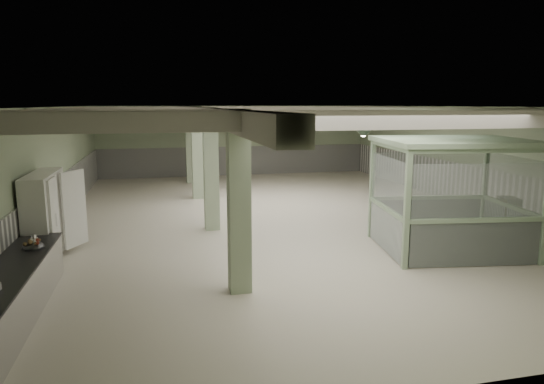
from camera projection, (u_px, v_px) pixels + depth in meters
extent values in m
plane|color=silver|center=(284.00, 217.00, 16.04)|extent=(20.00, 20.00, 0.00)
cube|color=beige|center=(285.00, 107.00, 15.40)|extent=(14.00, 20.00, 0.02)
cube|color=#A8BB96|center=(236.00, 141.00, 25.29)|extent=(14.00, 0.02, 3.60)
cube|color=#A8BB96|center=(485.00, 255.00, 6.14)|extent=(14.00, 0.02, 3.60)
cube|color=#A8BB96|center=(53.00, 170.00, 14.14)|extent=(0.02, 20.00, 3.60)
cube|color=#A8BB96|center=(474.00, 158.00, 17.30)|extent=(0.02, 20.00, 3.60)
cube|color=white|center=(57.00, 205.00, 14.33)|extent=(0.05, 19.90, 1.50)
cube|color=white|center=(471.00, 187.00, 17.48)|extent=(0.05, 19.90, 1.50)
cube|color=white|center=(236.00, 161.00, 25.46)|extent=(13.90, 0.05, 1.50)
cube|color=beige|center=(206.00, 114.00, 14.87)|extent=(0.45, 19.90, 0.40)
cube|color=beige|center=(397.00, 120.00, 8.25)|extent=(13.90, 0.35, 0.32)
cube|color=beige|center=(343.00, 116.00, 10.64)|extent=(13.90, 0.35, 0.32)
cube|color=beige|center=(309.00, 114.00, 13.04)|extent=(13.90, 0.35, 0.32)
cube|color=beige|center=(285.00, 113.00, 15.43)|extent=(13.90, 0.35, 0.32)
cube|color=beige|center=(268.00, 111.00, 17.82)|extent=(13.90, 0.35, 0.32)
cube|color=beige|center=(254.00, 111.00, 20.22)|extent=(13.90, 0.35, 0.32)
cube|color=beige|center=(244.00, 110.00, 22.61)|extent=(13.90, 0.35, 0.32)
cube|color=#A4B894|center=(239.00, 203.00, 9.41)|extent=(0.42, 0.42, 3.60)
cube|color=#A4B894|center=(211.00, 169.00, 14.20)|extent=(0.42, 0.42, 3.60)
cube|color=#A4B894|center=(197.00, 153.00, 18.98)|extent=(0.42, 0.42, 3.60)
cube|color=#A4B894|center=(190.00, 145.00, 22.81)|extent=(0.42, 0.42, 3.60)
cone|color=#324334|center=(363.00, 133.00, 10.82)|extent=(0.44, 0.44, 0.22)
cone|color=#324334|center=(296.00, 124.00, 16.09)|extent=(0.44, 0.44, 0.22)
cone|color=#324334|center=(264.00, 119.00, 20.88)|extent=(0.44, 0.44, 0.22)
cube|color=silver|center=(12.00, 295.00, 8.35)|extent=(0.80, 4.74, 0.88)
cube|color=black|center=(10.00, 270.00, 8.27)|extent=(0.84, 4.78, 0.04)
cube|color=white|center=(45.00, 219.00, 11.40)|extent=(0.55, 2.20, 2.02)
cube|color=white|center=(55.00, 224.00, 10.99)|extent=(0.06, 0.83, 1.92)
cube|color=white|center=(69.00, 213.00, 12.07)|extent=(0.47, 0.74, 1.92)
cube|color=silver|center=(57.00, 224.00, 11.00)|extent=(0.02, 0.05, 0.30)
cube|color=silver|center=(65.00, 214.00, 11.96)|extent=(0.02, 0.05, 0.30)
cube|color=#9CB994|center=(407.00, 210.00, 10.75)|extent=(0.14, 0.14, 2.72)
cube|color=#9CB994|center=(372.00, 189.00, 13.42)|extent=(0.14, 0.14, 2.72)
cube|color=#9CB994|center=(485.00, 188.00, 13.69)|extent=(0.14, 0.14, 2.72)
cube|color=#9CB994|center=(454.00, 141.00, 11.97)|extent=(3.92, 3.46, 0.12)
cube|color=silver|center=(475.00, 244.00, 11.03)|extent=(3.04, 0.51, 1.05)
cube|color=silver|center=(479.00, 191.00, 10.81)|extent=(3.04, 0.51, 1.22)
cube|color=silver|center=(427.00, 217.00, 13.70)|extent=(3.04, 0.51, 1.05)
cube|color=silver|center=(430.00, 174.00, 13.48)|extent=(3.04, 0.51, 1.22)
cube|color=silver|center=(386.00, 230.00, 12.23)|extent=(0.43, 2.50, 1.05)
cube|color=silver|center=(388.00, 182.00, 12.01)|extent=(0.43, 2.50, 1.22)
cube|color=silver|center=(509.00, 227.00, 12.50)|extent=(0.43, 2.50, 1.05)
cube|color=silver|center=(514.00, 180.00, 12.28)|extent=(0.43, 2.50, 1.22)
cube|color=#585A4B|center=(507.00, 221.00, 12.92)|extent=(0.51, 0.65, 1.25)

